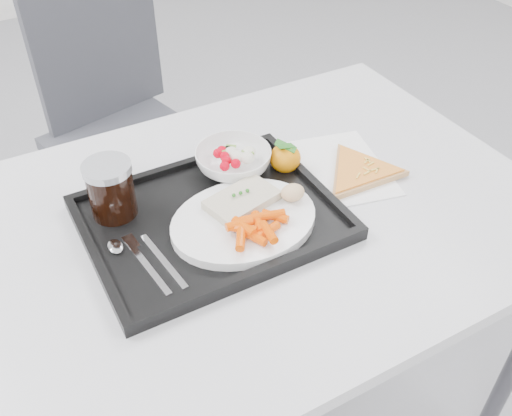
% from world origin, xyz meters
% --- Properties ---
extents(table, '(1.20, 0.80, 0.75)m').
position_xyz_m(table, '(0.00, 0.30, 0.68)').
color(table, '#B9B9BB').
rests_on(table, ground).
extents(chair, '(0.51, 0.51, 0.93)m').
position_xyz_m(chair, '(0.02, 1.15, 0.54)').
color(chair, '#393A41').
rests_on(chair, ground).
extents(tray, '(0.45, 0.35, 0.03)m').
position_xyz_m(tray, '(-0.04, 0.31, 0.76)').
color(tray, black).
rests_on(tray, table).
extents(dinner_plate, '(0.27, 0.27, 0.02)m').
position_xyz_m(dinner_plate, '(0.00, 0.26, 0.77)').
color(dinner_plate, white).
rests_on(dinner_plate, tray).
extents(fish_fillet, '(0.14, 0.11, 0.02)m').
position_xyz_m(fish_fillet, '(0.02, 0.29, 0.79)').
color(fish_fillet, beige).
rests_on(fish_fillet, dinner_plate).
extents(bread_roll, '(0.05, 0.05, 0.03)m').
position_xyz_m(bread_roll, '(0.10, 0.26, 0.80)').
color(bread_roll, beige).
rests_on(bread_roll, dinner_plate).
extents(salad_bowl, '(0.15, 0.15, 0.05)m').
position_xyz_m(salad_bowl, '(0.06, 0.41, 0.79)').
color(salad_bowl, white).
rests_on(salad_bowl, tray).
extents(cola_glass, '(0.09, 0.09, 0.11)m').
position_xyz_m(cola_glass, '(-0.19, 0.40, 0.82)').
color(cola_glass, black).
rests_on(cola_glass, tray).
extents(cutlery, '(0.09, 0.17, 0.01)m').
position_xyz_m(cutlery, '(-0.19, 0.27, 0.77)').
color(cutlery, silver).
rests_on(cutlery, tray).
extents(napkin, '(0.30, 0.29, 0.00)m').
position_xyz_m(napkin, '(0.23, 0.34, 0.75)').
color(napkin, white).
rests_on(napkin, table).
extents(tangerine, '(0.08, 0.08, 0.07)m').
position_xyz_m(tangerine, '(0.16, 0.38, 0.79)').
color(tangerine, '#FF8902').
rests_on(tangerine, napkin).
extents(pizza_slice, '(0.29, 0.29, 0.02)m').
position_xyz_m(pizza_slice, '(0.29, 0.29, 0.76)').
color(pizza_slice, tan).
rests_on(pizza_slice, napkin).
extents(carrot_pile, '(0.12, 0.09, 0.02)m').
position_xyz_m(carrot_pile, '(0.00, 0.21, 0.80)').
color(carrot_pile, '#F04E02').
rests_on(carrot_pile, dinner_plate).
extents(salad_contents, '(0.09, 0.07, 0.02)m').
position_xyz_m(salad_contents, '(0.06, 0.41, 0.80)').
color(salad_contents, red).
rests_on(salad_contents, salad_bowl).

